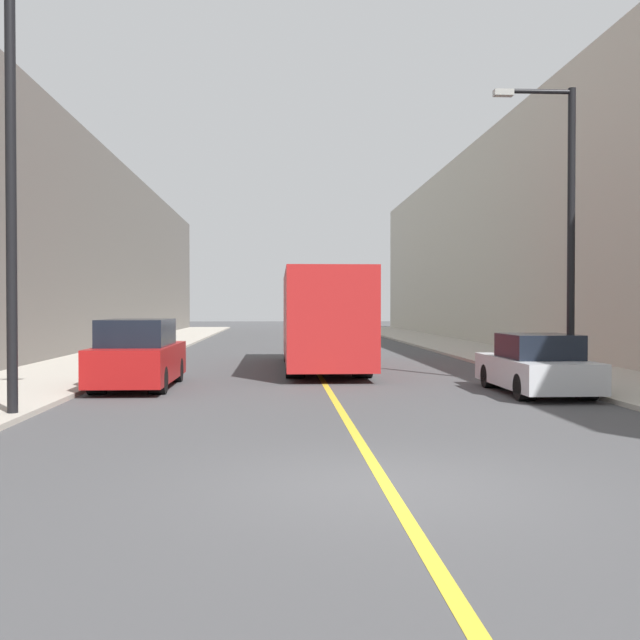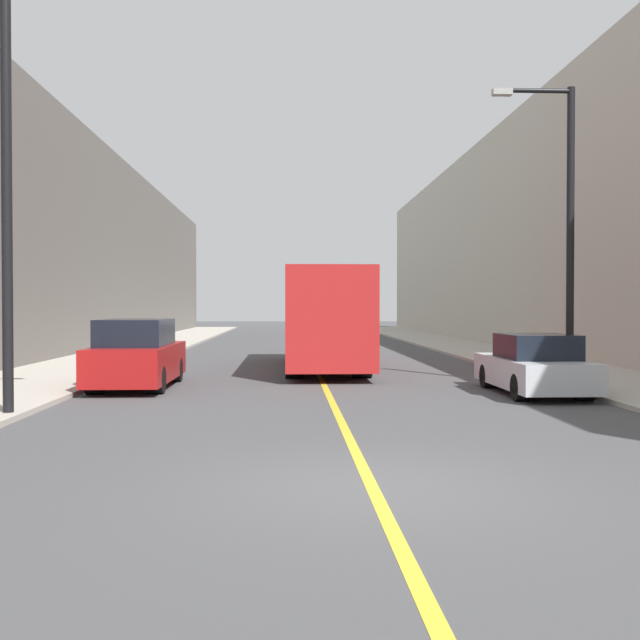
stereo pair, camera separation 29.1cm
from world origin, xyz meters
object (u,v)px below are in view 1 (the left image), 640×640
Objects in this scene: street_lamp_left at (19,168)px; street_lamp_right at (565,218)px; bus at (322,318)px; parked_suv_left at (138,356)px; car_right_near at (536,367)px.

street_lamp_right is at bearing 20.35° from street_lamp_left.
bus is 1.38× the size of street_lamp_right.
street_lamp_right is (12.37, 4.59, -0.33)m from street_lamp_left.
parked_suv_left is 0.63× the size of street_lamp_right.
bus is 2.21× the size of parked_suv_left.
bus is 9.19m from street_lamp_right.
street_lamp_left is (-1.24, -5.31, 3.93)m from parked_suv_left.
parked_suv_left is at bearing 176.27° from street_lamp_right.
bus is 9.08m from car_right_near.
street_lamp_left is 13.19m from street_lamp_right.
car_right_near is at bearing 17.02° from street_lamp_left.
bus is 2.40× the size of car_right_near.
street_lamp_right reaches higher than car_right_near.
car_right_near is 0.53× the size of street_lamp_left.
street_lamp_left reaches higher than car_right_near.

